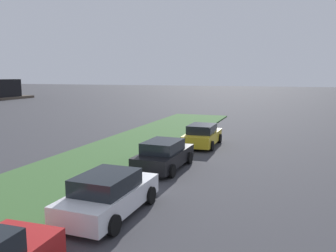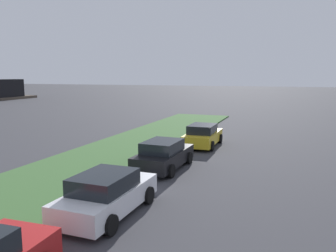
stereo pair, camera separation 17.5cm
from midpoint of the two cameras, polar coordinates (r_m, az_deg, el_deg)
parked_car_white at (r=11.91m, az=-9.77°, el=-11.17°), size 4.33×2.09×1.47m
parked_car_black at (r=17.23m, az=-0.47°, el=-4.86°), size 4.34×2.10×1.47m
parked_car_yellow at (r=22.82m, az=6.07°, el=-1.59°), size 4.32×2.05×1.47m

